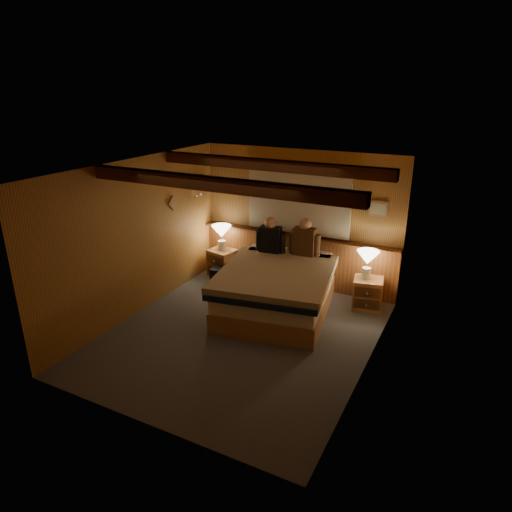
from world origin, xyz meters
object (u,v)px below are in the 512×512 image
Objects in this scene: nightstand_left at (223,263)px; lamp_left at (222,233)px; person_left at (270,238)px; lamp_right at (368,259)px; duffel_bag at (225,276)px; bed at (277,289)px; nightstand_right at (367,293)px; person_right at (304,240)px.

lamp_left is (-0.01, 0.00, 0.58)m from nightstand_left.
lamp_right is at bearing -1.64° from person_left.
duffel_bag is (0.23, -0.31, -0.10)m from nightstand_left.
lamp_left is (-1.52, 0.85, 0.46)m from bed.
lamp_right is (-0.05, 0.02, 0.57)m from nightstand_right.
person_right is (-1.07, -0.01, 0.16)m from lamp_right.
lamp_left is 1.03× the size of lamp_right.
nightstand_left is at bearing 173.48° from person_right.
lamp_right is at bearing 142.84° from nightstand_right.
nightstand_right is at bearing -25.16° from lamp_right.
duffel_bag is at bearing -174.56° from person_right.
lamp_right reaches higher than nightstand_left.
person_right is at bearing 69.95° from bed.
lamp_left is 0.72× the size of person_right.
bed is 4.54× the size of duffel_bag.
person_left reaches higher than lamp_right.
person_right is at bearing -3.07° from lamp_left.
lamp_left is at bearing 178.34° from lamp_right.
person_left is at bearing -4.92° from duffel_bag.
nightstand_right is 1.12× the size of lamp_left.
lamp_left is 0.79m from duffel_bag.
lamp_left reaches higher than nightstand_left.
nightstand_right is 0.83× the size of person_left.
person_right is (1.66, -0.09, 0.15)m from lamp_left.
nightstand_right is at bearing 20.86° from bed.
nightstand_left is at bearing 178.40° from lamp_right.
bed is at bearing -103.62° from person_right.
duffel_bag is at bearing -53.01° from lamp_left.
person_right reaches higher than bed.
nightstand_right is (1.25, 0.75, -0.13)m from bed.
lamp_left is 1.67m from person_right.
bed is 5.16× the size of lamp_right.
nightstand_left is at bearing 115.52° from duffel_bag.
bed is 1.41m from duffel_bag.
bed is at bearing -17.13° from nightstand_left.
lamp_left is at bearing 115.84° from duffel_bag.
bed reaches higher than nightstand_right.
lamp_right reaches higher than nightstand_right.
person_left is 1.21× the size of duffel_bag.
lamp_right is at bearing -3.04° from person_right.
nightstand_left is 1.02× the size of duffel_bag.
person_right reaches higher than duffel_bag.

